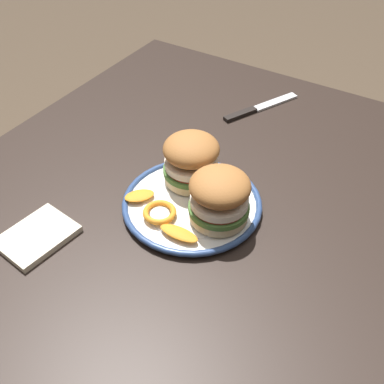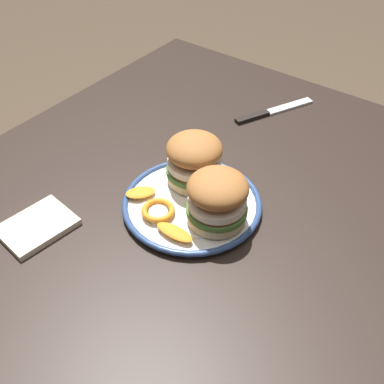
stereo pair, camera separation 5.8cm
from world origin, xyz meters
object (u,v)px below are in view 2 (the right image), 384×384
object	(u,v)px
dining_table	(174,251)
table_knife	(269,112)
dinner_plate	(192,204)
sandwich_half_right	(217,198)
sandwich_half_left	(194,159)

from	to	relation	value
dining_table	table_knife	distance (m)	0.44
dinner_plate	sandwich_half_right	bearing A→B (deg)	80.38
dining_table	table_knife	size ratio (longest dim) A/B	6.07
dining_table	sandwich_half_right	size ratio (longest dim) A/B	8.16
dining_table	sandwich_half_left	size ratio (longest dim) A/B	8.31
sandwich_half_left	sandwich_half_right	bearing A→B (deg)	56.67
sandwich_half_left	sandwich_half_right	distance (m)	0.12
sandwich_half_left	table_knife	size ratio (longest dim) A/B	0.73
dinner_plate	sandwich_half_left	distance (m)	0.09
table_knife	dining_table	bearing A→B (deg)	4.99
dinner_plate	dining_table	bearing A→B (deg)	-14.22
dining_table	sandwich_half_right	distance (m)	0.18
dining_table	dinner_plate	xyz separation A→B (m)	(-0.04, 0.01, 0.10)
dining_table	dinner_plate	world-z (taller)	dinner_plate
dining_table	sandwich_half_left	world-z (taller)	sandwich_half_left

